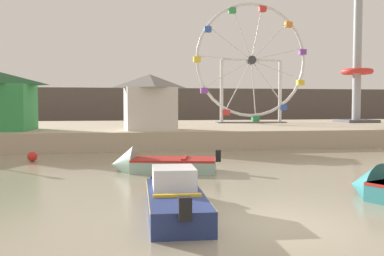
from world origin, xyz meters
The scene contains 9 objects.
ground_plane centered at (0.00, 0.00, 0.00)m, with size 240.00×240.00×0.00m, color gray.
quay_promenade centered at (0.00, 24.10, 0.53)m, with size 110.00×18.21×1.05m, color #B7A88E.
distant_town_skyline centered at (0.00, 41.66, 2.20)m, with size 140.00×3.00×4.40m, color #564C47.
motorboat_navy_blue centered at (-1.86, 1.96, 0.34)m, with size 1.49×5.31×1.37m.
motorboat_seafoam centered at (-1.81, 7.84, 0.28)m, with size 4.26×2.43×1.48m.
ferris_wheel_white_frame centered at (7.81, 26.34, 5.99)m, with size 9.55×1.20×9.83m.
drop_tower_steel_tower centered at (16.84, 25.63, 5.97)m, with size 2.80×2.80×12.56m.
carnival_booth_white_ticket centered at (-1.23, 17.43, 2.76)m, with size 3.35×2.98×3.29m.
mooring_buoy_orange centered at (-6.94, 11.81, 0.22)m, with size 0.44×0.44×0.44m, color red.
Camera 1 is at (-3.26, -8.88, 2.54)m, focal length 41.42 mm.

